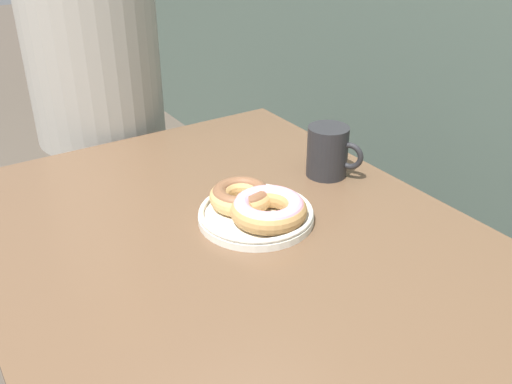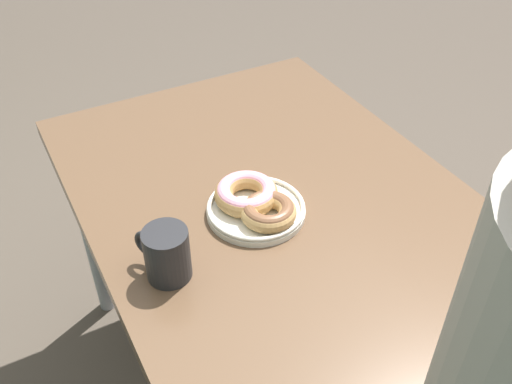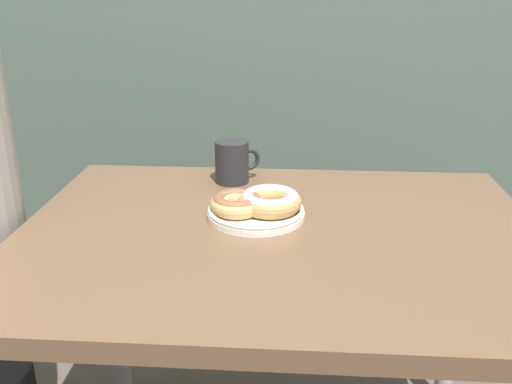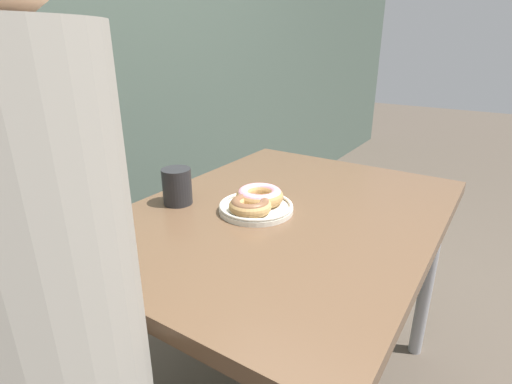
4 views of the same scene
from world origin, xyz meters
TOP-DOWN VIEW (x-y plane):
  - ground_plane at (0.00, 0.00)m, footprint 14.00×14.00m
  - dining_table at (0.00, 0.13)m, footprint 1.11×0.83m
  - donut_plate at (-0.05, 0.20)m, footprint 0.22×0.22m
  - coffee_mug at (-0.13, 0.43)m, footprint 0.12×0.09m

SIDE VIEW (x-z plane):
  - ground_plane at x=0.00m, z-range 0.00..0.00m
  - dining_table at x=0.00m, z-range 0.29..1.02m
  - donut_plate at x=-0.05m, z-range 0.73..0.79m
  - coffee_mug at x=-0.13m, z-range 0.73..0.84m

